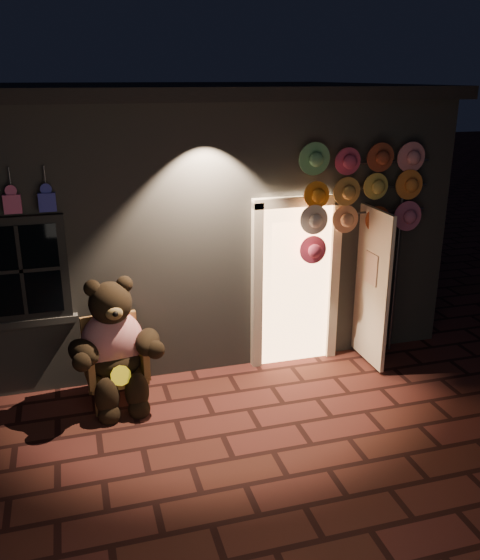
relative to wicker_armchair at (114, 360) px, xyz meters
name	(u,v)px	position (x,y,z in m)	size (l,w,h in m)	color
ground	(223,435)	(1.00, -1.11, -0.49)	(60.00, 60.00, 0.00)	#4F211E
shop_building	(157,200)	(1.00, 2.88, 1.25)	(7.30, 5.95, 3.51)	slate
wicker_armchair	(114,360)	(0.00, 0.00, 0.00)	(0.73, 0.67, 0.97)	#9A683B
teddy_bear	(114,346)	(0.01, -0.12, 0.23)	(1.12, 0.91, 1.55)	red
hat_rack	(361,196)	(3.09, 0.16, 1.70)	(1.73, 0.22, 2.80)	#59595E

